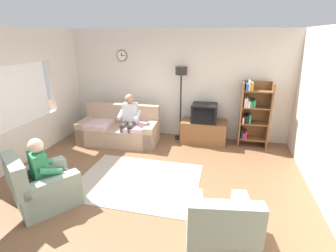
% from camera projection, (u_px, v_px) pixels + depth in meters
% --- Properties ---
extents(ground_plane, '(12.00, 12.00, 0.00)m').
position_uv_depth(ground_plane, '(147.00, 187.00, 4.46)').
color(ground_plane, brown).
extents(back_wall_assembly, '(6.20, 0.17, 2.70)m').
position_uv_depth(back_wall_assembly, '(177.00, 85.00, 6.44)').
color(back_wall_assembly, silver).
rests_on(back_wall_assembly, ground_plane).
extents(couch, '(1.94, 0.97, 0.90)m').
position_uv_depth(couch, '(120.00, 130.00, 6.28)').
color(couch, tan).
rests_on(couch, ground_plane).
extents(tv_stand, '(1.10, 0.56, 0.55)m').
position_uv_depth(tv_stand, '(203.00, 132.00, 6.27)').
color(tv_stand, brown).
rests_on(tv_stand, ground_plane).
extents(tv, '(0.60, 0.49, 0.44)m').
position_uv_depth(tv, '(204.00, 113.00, 6.08)').
color(tv, black).
rests_on(tv, tv_stand).
extents(bookshelf, '(0.68, 0.36, 1.59)m').
position_uv_depth(bookshelf, '(253.00, 113.00, 5.91)').
color(bookshelf, brown).
rests_on(bookshelf, ground_plane).
extents(floor_lamp, '(0.28, 0.28, 1.85)m').
position_uv_depth(floor_lamp, '(181.00, 83.00, 6.09)').
color(floor_lamp, black).
rests_on(floor_lamp, ground_plane).
extents(armchair_near_window, '(1.16, 1.18, 0.90)m').
position_uv_depth(armchair_near_window, '(43.00, 188.00, 3.93)').
color(armchair_near_window, gray).
rests_on(armchair_near_window, ground_plane).
extents(armchair_near_bookshelf, '(0.93, 0.99, 0.90)m').
position_uv_depth(armchair_near_bookshelf, '(219.00, 229.00, 3.09)').
color(armchair_near_bookshelf, gray).
rests_on(armchair_near_bookshelf, ground_plane).
extents(area_rug, '(2.20, 1.70, 0.01)m').
position_uv_depth(area_rug, '(138.00, 181.00, 4.64)').
color(area_rug, '#AD9E8E').
rests_on(area_rug, ground_plane).
extents(person_on_couch, '(0.53, 0.55, 1.24)m').
position_uv_depth(person_on_couch, '(129.00, 117.00, 5.98)').
color(person_on_couch, silver).
rests_on(person_on_couch, ground_plane).
extents(person_in_left_armchair, '(0.62, 0.64, 1.12)m').
position_uv_depth(person_in_left_armchair, '(46.00, 168.00, 3.88)').
color(person_in_left_armchair, '#338C59').
rests_on(person_in_left_armchair, ground_plane).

